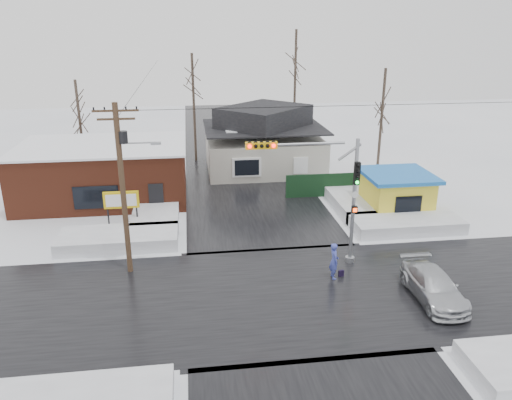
{
  "coord_description": "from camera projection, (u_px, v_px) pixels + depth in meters",
  "views": [
    {
      "loc": [
        -4.53,
        -21.09,
        12.58
      ],
      "look_at": [
        -0.92,
        5.54,
        3.0
      ],
      "focal_mm": 35.0,
      "sensor_mm": 36.0,
      "label": 1
    }
  ],
  "objects": [
    {
      "name": "ground",
      "position": [
        290.0,
        294.0,
        24.48
      ],
      "size": [
        120.0,
        120.0,
        0.0
      ],
      "primitive_type": "plane",
      "color": "white",
      "rests_on": "ground"
    },
    {
      "name": "house",
      "position": [
        264.0,
        141.0,
        44.39
      ],
      "size": [
        10.4,
        8.4,
        5.76
      ],
      "color": "beige",
      "rests_on": "ground"
    },
    {
      "name": "kiosk",
      "position": [
        396.0,
        193.0,
        34.52
      ],
      "size": [
        4.6,
        4.6,
        2.88
      ],
      "color": "yellow",
      "rests_on": "ground"
    },
    {
      "name": "tree_far_mid",
      "position": [
        296.0,
        56.0,
        48.17
      ],
      "size": [
        3.0,
        3.0,
        12.0
      ],
      "color": "#332821",
      "rests_on": "ground"
    },
    {
      "name": "fence",
      "position": [
        337.0,
        185.0,
        38.07
      ],
      "size": [
        8.0,
        0.12,
        1.8
      ],
      "primitive_type": "cube",
      "color": "black",
      "rests_on": "ground"
    },
    {
      "name": "snowbank_nw",
      "position": [
        119.0,
        239.0,
        29.74
      ],
      "size": [
        7.0,
        3.0,
        0.8
      ],
      "primitive_type": "cube",
      "color": "white",
      "rests_on": "ground"
    },
    {
      "name": "tree_far_right",
      "position": [
        384.0,
        90.0,
        42.26
      ],
      "size": [
        3.0,
        3.0,
        9.0
      ],
      "color": "#332821",
      "rests_on": "ground"
    },
    {
      "name": "tree_far_west",
      "position": [
        77.0,
        99.0,
        42.98
      ],
      "size": [
        3.0,
        3.0,
        8.0
      ],
      "color": "#332821",
      "rests_on": "ground"
    },
    {
      "name": "road_ns",
      "position": [
        290.0,
        294.0,
        24.48
      ],
      "size": [
        10.0,
        120.0,
        0.02
      ],
      "primitive_type": "cube",
      "color": "black",
      "rests_on": "ground"
    },
    {
      "name": "shopping_bag",
      "position": [
        341.0,
        274.0,
        26.11
      ],
      "size": [
        0.3,
        0.17,
        0.35
      ],
      "primitive_type": "cube",
      "rotation": [
        0.0,
        0.0,
        0.17
      ],
      "color": "black",
      "rests_on": "ground"
    },
    {
      "name": "brick_building",
      "position": [
        104.0,
        171.0,
        37.32
      ],
      "size": [
        12.2,
        8.2,
        4.12
      ],
      "color": "maroon",
      "rests_on": "ground"
    },
    {
      "name": "tree_far_left",
      "position": [
        193.0,
        76.0,
        45.57
      ],
      "size": [
        3.0,
        3.0,
        10.0
      ],
      "color": "#332821",
      "rests_on": "ground"
    },
    {
      "name": "utility_pole",
      "position": [
        123.0,
        180.0,
        25.03
      ],
      "size": [
        3.15,
        0.44,
        9.0
      ],
      "color": "#382619",
      "rests_on": "ground"
    },
    {
      "name": "pedestrian",
      "position": [
        334.0,
        261.0,
        25.71
      ],
      "size": [
        0.47,
        0.71,
        1.95
      ],
      "primitive_type": "imported",
      "rotation": [
        0.0,
        0.0,
        1.58
      ],
      "color": "#3E49AF",
      "rests_on": "ground"
    },
    {
      "name": "snowbank_ne",
      "position": [
        406.0,
        224.0,
        32.02
      ],
      "size": [
        7.0,
        3.0,
        0.8
      ],
      "primitive_type": "cube",
      "color": "white",
      "rests_on": "ground"
    },
    {
      "name": "snowbank_nside_e",
      "position": [
        351.0,
        199.0,
        36.43
      ],
      "size": [
        3.0,
        8.0,
        0.8
      ],
      "primitive_type": "cube",
      "color": "white",
      "rests_on": "ground"
    },
    {
      "name": "traffic_signal",
      "position": [
        326.0,
        186.0,
        26.03
      ],
      "size": [
        6.05,
        0.68,
        7.0
      ],
      "color": "gray",
      "rests_on": "ground"
    },
    {
      "name": "snowbank_nside_w",
      "position": [
        157.0,
        208.0,
        34.66
      ],
      "size": [
        3.0,
        8.0,
        0.8
      ],
      "primitive_type": "cube",
      "color": "white",
      "rests_on": "ground"
    },
    {
      "name": "car",
      "position": [
        434.0,
        286.0,
        23.82
      ],
      "size": [
        1.98,
        4.75,
        1.37
      ],
      "primitive_type": "imported",
      "rotation": [
        0.0,
        0.0,
        -0.01
      ],
      "color": "silver",
      "rests_on": "ground"
    },
    {
      "name": "road_ew",
      "position": [
        290.0,
        294.0,
        24.48
      ],
      "size": [
        120.0,
        10.0,
        0.02
      ],
      "primitive_type": "cube",
      "color": "black",
      "rests_on": "ground"
    },
    {
      "name": "marquee_sign",
      "position": [
        121.0,
        201.0,
        31.56
      ],
      "size": [
        2.2,
        0.21,
        2.55
      ],
      "color": "black",
      "rests_on": "ground"
    }
  ]
}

